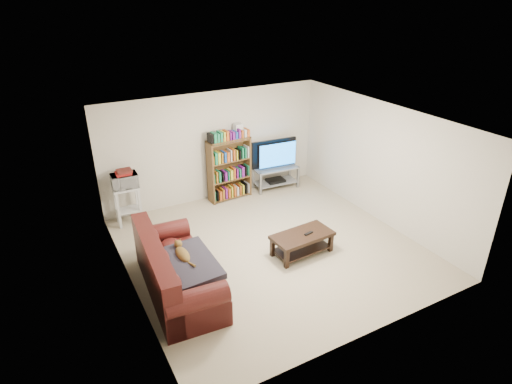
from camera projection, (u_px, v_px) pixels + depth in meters
floor at (271, 248)px, 7.87m from camera, size 5.00×5.00×0.00m
ceiling at (273, 121)px, 6.83m from camera, size 5.00×5.00×0.00m
wall_back at (214, 146)px, 9.33m from camera, size 5.00×0.00×5.00m
wall_front at (373, 264)px, 5.37m from camera, size 5.00×0.00×5.00m
wall_left at (126, 224)px, 6.27m from camera, size 0.00×5.00×5.00m
wall_right at (381, 163)px, 8.43m from camera, size 0.00×5.00×5.00m
sofa at (173, 274)px, 6.61m from camera, size 1.09×2.24×0.93m
blanket at (187, 265)px, 6.46m from camera, size 0.86×1.10×0.19m
cat at (183, 255)px, 6.60m from camera, size 0.28×0.61×0.18m
coffee_table at (302, 240)px, 7.60m from camera, size 1.13×0.62×0.40m
remote at (309, 233)px, 7.55m from camera, size 0.19×0.09×0.02m
tv_stand at (276, 174)px, 10.09m from camera, size 1.08×0.54×0.52m
television at (276, 154)px, 9.88m from camera, size 1.13×0.23×0.65m
dvd_player at (276, 180)px, 10.16m from camera, size 0.44×0.32×0.06m
bookshelf at (229, 168)px, 9.44m from camera, size 0.99×0.37×1.41m
shelf_clutter at (232, 133)px, 9.16m from camera, size 0.72×0.26×0.28m
microwave_stand at (127, 200)px, 8.49m from camera, size 0.52×0.39×0.80m
microwave at (125, 181)px, 8.31m from camera, size 0.51×0.36×0.27m
game_boxes at (123, 173)px, 8.24m from camera, size 0.30×0.27×0.05m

